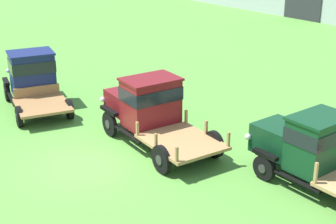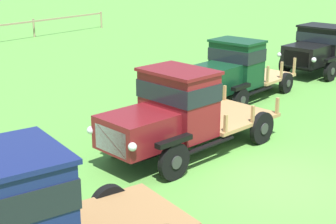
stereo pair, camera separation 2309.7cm
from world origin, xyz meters
name	(u,v)px [view 1 (the left image)]	position (x,y,z in m)	size (l,w,h in m)	color
ground_plane	(86,165)	(0.00, 0.00, 0.00)	(240.00, 240.00, 0.00)	#518E38
vintage_truck_second_in_line	(32,77)	(-6.17, 1.35, 1.18)	(5.19, 3.16, 2.28)	black
vintage_truck_midrow_center	(149,107)	(-0.30, 2.78, 1.19)	(5.59, 2.73, 2.28)	black
vintage_truck_far_side	(311,147)	(5.18, 4.44, 1.11)	(4.92, 2.27, 2.14)	black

